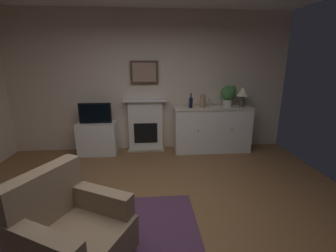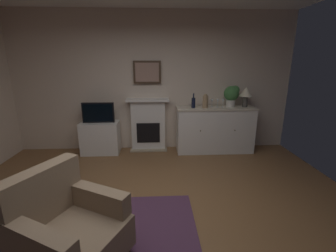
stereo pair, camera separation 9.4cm
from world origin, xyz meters
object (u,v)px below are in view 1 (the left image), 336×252
Objects in this scene: fireplace_unit at (146,125)px; wine_glass_center at (215,101)px; vase_decorative at (203,101)px; potted_plant_small at (229,94)px; framed_picture at (144,72)px; tv_cabinet at (98,138)px; armchair at (71,231)px; wine_glass_left at (209,101)px; tv_set at (95,113)px; table_lamp at (243,93)px; wine_bottle at (191,102)px; sideboard_cabinet at (212,129)px; wine_glass_right at (220,101)px.

wine_glass_center is at bearing -6.71° from fireplace_unit.
vase_decorative is 0.57m from potted_plant_small.
framed_picture is 1.96× the size of vase_decorative.
fireplace_unit is 1.01m from tv_cabinet.
framed_picture is 3.28m from armchair.
wine_glass_left reaches higher than tv_set.
vase_decorative is 2.13m from tv_set.
table_lamp is at bearing 46.62° from armchair.
fireplace_unit is 2.56× the size of potted_plant_small.
wine_bottle is 1.76× the size of wine_glass_center.
table_lamp is at bearing 1.69° from wine_bottle.
sideboard_cabinet is 9.62× the size of wine_glass_left.
armchair is at bearing -129.79° from potted_plant_small.
armchair is at bearing -82.81° from tv_set.
wine_glass_right is at bearing 52.12° from armchair.
vase_decorative is (-0.16, -0.09, 0.02)m from wine_glass_left.
tv_cabinet is (-2.95, 0.02, -0.89)m from table_lamp.
wine_glass_left is 3.46m from armchair.
potted_plant_small is at bearing 0.84° from wine_glass_left.
tv_cabinet is (-2.28, -0.02, -0.73)m from wine_glass_left.
armchair is (-2.04, -2.76, -0.68)m from wine_glass_center.
sideboard_cabinet is 2.12× the size of tv_cabinet.
wine_bottle is at bearing -1.40° from tv_cabinet.
armchair is (-1.77, -2.70, -0.70)m from vase_decorative.
table_lamp is at bearing 3.47° from vase_decorative.
wine_bottle is 0.24m from vase_decorative.
wine_glass_right is (0.61, 0.04, 0.01)m from wine_bottle.
framed_picture is 1.11m from wine_bottle.
tv_set is at bearing -178.85° from potted_plant_small.
vase_decorative reaches higher than wine_glass_left.
wine_bottle is 1.76× the size of wine_glass_left.
table_lamp is (0.59, 0.00, 0.75)m from sideboard_cabinet.
vase_decorative is (-0.83, -0.05, -0.14)m from table_lamp.
framed_picture is at bearing 90.00° from fireplace_unit.
table_lamp is 0.28m from potted_plant_small.
vase_decorative reaches higher than fireplace_unit.
fireplace_unit is at bearing 173.96° from wine_glass_left.
table_lamp reaches higher than fireplace_unit.
sideboard_cabinet is at bearing -160.85° from wine_glass_center.
armchair is at bearing -126.12° from sideboard_cabinet.
wine_glass_right is at bearing 4.14° from wine_bottle.
wine_glass_right reaches higher than sideboard_cabinet.
tv_set is (-0.98, -0.19, 0.31)m from fireplace_unit.
potted_plant_small is (0.79, 0.08, 0.15)m from wine_bottle.
fireplace_unit is at bearing 167.12° from wine_bottle.
wine_glass_center is 0.22× the size of tv_cabinet.
wine_glass_left reaches higher than sideboard_cabinet.
framed_picture is 0.73× the size of tv_cabinet.
fireplace_unit is 1.04m from tv_set.
armchair is at bearing -101.95° from framed_picture.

